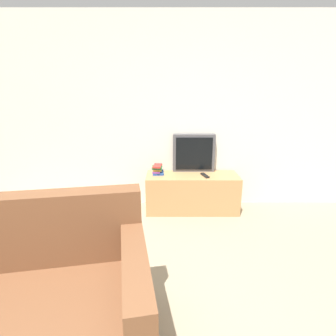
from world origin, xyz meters
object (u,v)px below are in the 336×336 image
Objects in this scene: tv_stand at (193,193)px; book_stack at (158,170)px; television at (195,153)px; remote_on_stand at (206,175)px.

tv_stand is 0.58m from book_stack.
television is 2.57× the size of book_stack.
book_stack is at bearing 172.42° from tv_stand.
television reaches higher than remote_on_stand.
book_stack is 0.65m from remote_on_stand.
tv_stand is 0.32m from remote_on_stand.
remote_on_stand is (0.16, -0.06, 0.27)m from tv_stand.
tv_stand is 2.14× the size of television.
tv_stand is at bearing 160.44° from remote_on_stand.
tv_stand is 0.55m from television.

